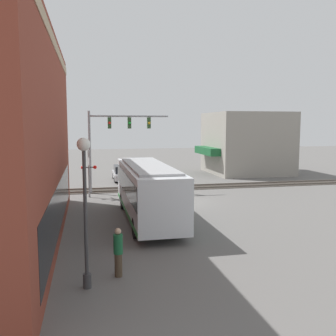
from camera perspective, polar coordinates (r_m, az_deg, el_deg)
ground_plane at (r=26.68m, az=1.41°, el=-5.29°), size 120.00×120.00×0.00m
shop_building at (r=43.67m, az=11.81°, el=3.75°), size 8.47×9.42×6.85m
city_bus at (r=21.73m, az=-3.15°, el=-3.25°), size 10.58×2.59×3.24m
traffic_signal_gantry at (r=30.41m, az=-8.25°, el=5.33°), size 0.42×6.47×6.59m
crossing_signal at (r=28.85m, az=-11.97°, el=0.09°), size 1.41×1.18×3.81m
streetlamp at (r=12.69m, az=-12.53°, el=-4.78°), size 0.44×0.44×5.10m
rail_track_near at (r=32.43m, az=-1.08°, el=-3.10°), size 2.60×60.00×0.15m
parked_car_silver at (r=37.16m, az=-6.91°, el=-0.85°), size 4.63×1.82×1.51m
parked_car_grey at (r=45.11m, az=-4.54°, el=0.49°), size 4.23×1.82×1.51m
pedestrian_near_bus at (r=24.79m, az=0.68°, el=-4.15°), size 0.34×0.34×1.71m
pedestrian_by_lamp at (r=14.00m, az=-7.60°, el=-12.54°), size 0.34×0.34×1.81m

